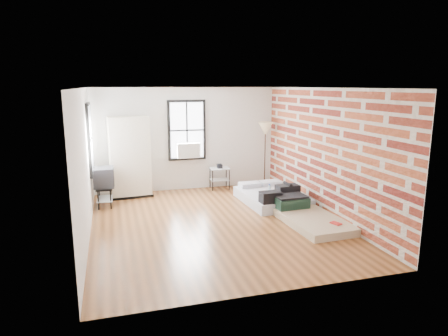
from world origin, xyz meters
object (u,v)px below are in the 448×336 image
object	(u,v)px
wardrobe	(130,157)
mattress_bare	(306,215)
side_table	(220,172)
tv_stand	(104,179)
floor_lamp	(265,132)
mattress_main	(272,196)

from	to	relation	value
wardrobe	mattress_bare	bearing A→B (deg)	-46.02
wardrobe	side_table	xyz separation A→B (m)	(2.42, 0.07, -0.56)
tv_stand	floor_lamp	bearing A→B (deg)	10.18
wardrobe	tv_stand	world-z (taller)	wardrobe
mattress_main	tv_stand	size ratio (longest dim) A/B	2.03
side_table	mattress_main	bearing A→B (deg)	-61.68
mattress_bare	tv_stand	size ratio (longest dim) A/B	2.17
wardrobe	side_table	bearing A→B (deg)	-3.19
wardrobe	side_table	distance (m)	2.48
mattress_bare	tv_stand	world-z (taller)	tv_stand
mattress_main	wardrobe	world-z (taller)	wardrobe
floor_lamp	mattress_bare	bearing A→B (deg)	-94.47
mattress_main	tv_stand	xyz separation A→B (m)	(-3.96, 0.85, 0.51)
mattress_main	wardrobe	distance (m)	3.77
wardrobe	floor_lamp	xyz separation A→B (m)	(3.71, -0.06, 0.55)
mattress_bare	floor_lamp	world-z (taller)	floor_lamp
side_table	floor_lamp	bearing A→B (deg)	-5.52
tv_stand	side_table	bearing A→B (deg)	16.01
mattress_bare	floor_lamp	bearing A→B (deg)	82.61
mattress_main	floor_lamp	xyz separation A→B (m)	(0.40, 1.53, 1.42)
side_table	tv_stand	xyz separation A→B (m)	(-3.07, -0.80, 0.19)
floor_lamp	tv_stand	bearing A→B (deg)	-171.17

